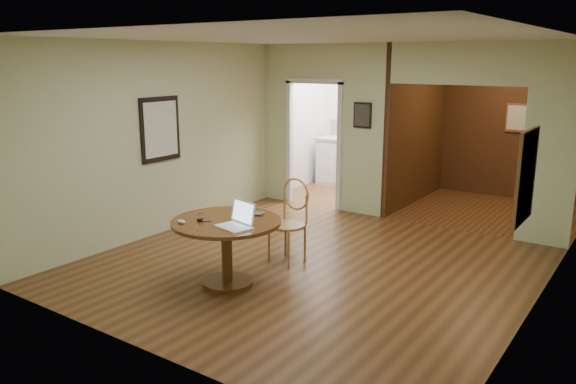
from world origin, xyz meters
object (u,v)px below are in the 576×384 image
Objects in this scene: dining_table at (227,237)px; chair at (290,216)px; closed_laptop at (248,214)px; open_laptop at (238,220)px.

chair reaches higher than dining_table.
closed_laptop is (0.08, 0.29, 0.21)m from dining_table.
open_laptop is (0.12, -1.14, 0.24)m from chair.
dining_table is 3.65× the size of closed_laptop.
closed_laptop is (-0.18, 0.39, -0.05)m from open_laptop.
dining_table is at bearing 171.97° from open_laptop.
dining_table is 0.37m from closed_laptop.
open_laptop is (0.26, -0.10, 0.26)m from dining_table.
dining_table is at bearing -123.75° from closed_laptop.
chair is at bearing 82.25° from dining_table.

